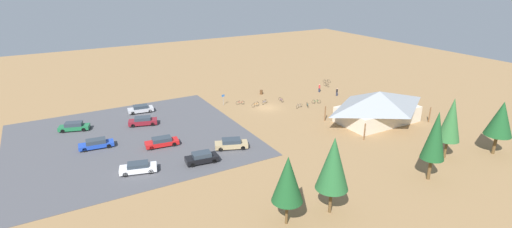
{
  "coord_description": "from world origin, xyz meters",
  "views": [
    {
      "loc": [
        35.45,
        57.98,
        23.79
      ],
      "look_at": [
        5.07,
        4.75,
        1.2
      ],
      "focal_mm": 26.88,
      "sensor_mm": 36.0,
      "label": 1
    }
  ],
  "objects_px": {
    "bicycle_purple_yard_center": "(281,100)",
    "car_maroon_aisle_side": "(143,121)",
    "bicycle_red_lone_west": "(240,103)",
    "visitor_by_pavilion": "(337,92)",
    "pine_east": "(288,179)",
    "pine_far_east": "(333,164)",
    "visitor_at_bikes": "(319,88)",
    "bicycle_silver_edge_north": "(299,106)",
    "bicycle_orange_near_porch": "(255,105)",
    "car_red_near_entry": "(162,142)",
    "car_white_by_curb": "(138,168)",
    "car_tan_end_stall": "(231,144)",
    "bike_pavilion": "(378,105)",
    "bicycle_green_yard_right": "(316,102)",
    "bicycle_blue_lone_east": "(265,102)",
    "pine_far_west": "(501,119)",
    "bicycle_teal_by_bin": "(307,105)",
    "bicycle_black_mid_cluster": "(327,81)",
    "bicycle_white_near_sign": "(360,99)",
    "car_black_mid_lot": "(202,158)",
    "trash_bin": "(261,92)",
    "bicycle_yellow_yard_left": "(376,100)",
    "car_silver_far_end": "(141,109)",
    "pine_midwest": "(451,120)",
    "car_blue_inner_stall": "(96,144)",
    "pine_mideast": "(435,136)",
    "bicycle_black_trailside": "(327,85)",
    "car_green_second_row": "(74,126)",
    "lot_sign": "(223,98)"
  },
  "relations": [
    {
      "from": "bicycle_yellow_yard_left",
      "to": "visitor_by_pavilion",
      "type": "height_order",
      "value": "visitor_by_pavilion"
    },
    {
      "from": "bicycle_red_lone_west",
      "to": "visitor_by_pavilion",
      "type": "bearing_deg",
      "value": 165.87
    },
    {
      "from": "bicycle_silver_edge_north",
      "to": "car_tan_end_stall",
      "type": "distance_m",
      "value": 21.29
    },
    {
      "from": "pine_far_west",
      "to": "bicycle_red_lone_west",
      "type": "relative_size",
      "value": 4.83
    },
    {
      "from": "trash_bin",
      "to": "bicycle_orange_near_porch",
      "type": "height_order",
      "value": "bicycle_orange_near_porch"
    },
    {
      "from": "lot_sign",
      "to": "car_blue_inner_stall",
      "type": "xyz_separation_m",
      "value": [
        24.11,
        8.41,
        -0.69
      ]
    },
    {
      "from": "pine_mideast",
      "to": "car_tan_end_stall",
      "type": "bearing_deg",
      "value": -49.08
    },
    {
      "from": "bicycle_yellow_yard_left",
      "to": "car_silver_far_end",
      "type": "xyz_separation_m",
      "value": [
        41.75,
        -16.77,
        0.37
      ]
    },
    {
      "from": "bike_pavilion",
      "to": "trash_bin",
      "type": "xyz_separation_m",
      "value": [
        9.17,
        -23.22,
        -2.49
      ]
    },
    {
      "from": "bicycle_purple_yard_center",
      "to": "car_maroon_aisle_side",
      "type": "xyz_separation_m",
      "value": [
        26.73,
        -0.93,
        0.37
      ]
    },
    {
      "from": "bicycle_teal_by_bin",
      "to": "visitor_by_pavilion",
      "type": "relative_size",
      "value": 0.91
    },
    {
      "from": "pine_far_west",
      "to": "bicycle_purple_yard_center",
      "type": "relative_size",
      "value": 4.53
    },
    {
      "from": "pine_far_east",
      "to": "pine_far_west",
      "type": "bearing_deg",
      "value": 179.13
    },
    {
      "from": "bicycle_teal_by_bin",
      "to": "car_red_near_entry",
      "type": "bearing_deg",
      "value": 7.21
    },
    {
      "from": "car_maroon_aisle_side",
      "to": "pine_midwest",
      "type": "bearing_deg",
      "value": 135.26
    },
    {
      "from": "trash_bin",
      "to": "car_white_by_curb",
      "type": "relative_size",
      "value": 0.19
    },
    {
      "from": "pine_east",
      "to": "pine_far_east",
      "type": "bearing_deg",
      "value": 172.92
    },
    {
      "from": "car_silver_far_end",
      "to": "visitor_by_pavilion",
      "type": "height_order",
      "value": "visitor_by_pavilion"
    },
    {
      "from": "bicycle_yellow_yard_left",
      "to": "visitor_at_bikes",
      "type": "bearing_deg",
      "value": -62.79
    },
    {
      "from": "pine_far_east",
      "to": "bicycle_green_yard_right",
      "type": "relative_size",
      "value": 5.28
    },
    {
      "from": "trash_bin",
      "to": "car_maroon_aisle_side",
      "type": "relative_size",
      "value": 0.18
    },
    {
      "from": "pine_far_east",
      "to": "visitor_by_pavilion",
      "type": "relative_size",
      "value": 5.25
    },
    {
      "from": "bicycle_blue_lone_east",
      "to": "bicycle_orange_near_porch",
      "type": "distance_m",
      "value": 2.36
    },
    {
      "from": "bicycle_teal_by_bin",
      "to": "bicycle_silver_edge_north",
      "type": "height_order",
      "value": "bicycle_silver_edge_north"
    },
    {
      "from": "car_red_near_entry",
      "to": "visitor_by_pavilion",
      "type": "distance_m",
      "value": 39.04
    },
    {
      "from": "car_white_by_curb",
      "to": "car_tan_end_stall",
      "type": "distance_m",
      "value": 13.39
    },
    {
      "from": "bicycle_purple_yard_center",
      "to": "pine_midwest",
      "type": "bearing_deg",
      "value": 100.85
    },
    {
      "from": "bicycle_orange_near_porch",
      "to": "car_red_near_entry",
      "type": "distance_m",
      "value": 22.35
    },
    {
      "from": "trash_bin",
      "to": "bicycle_red_lone_west",
      "type": "height_order",
      "value": "trash_bin"
    },
    {
      "from": "pine_east",
      "to": "car_maroon_aisle_side",
      "type": "relative_size",
      "value": 1.54
    },
    {
      "from": "pine_far_west",
      "to": "car_white_by_curb",
      "type": "xyz_separation_m",
      "value": [
        44.55,
        -19.09,
        -4.51
      ]
    },
    {
      "from": "bicycle_black_mid_cluster",
      "to": "bicycle_white_near_sign",
      "type": "xyz_separation_m",
      "value": [
        3.06,
        13.87,
        -0.01
      ]
    },
    {
      "from": "bike_pavilion",
      "to": "bicycle_orange_near_porch",
      "type": "distance_m",
      "value": 22.2
    },
    {
      "from": "car_tan_end_stall",
      "to": "bike_pavilion",
      "type": "bearing_deg",
      "value": 174.38
    },
    {
      "from": "bicycle_green_yard_right",
      "to": "bicycle_blue_lone_east",
      "type": "relative_size",
      "value": 1.01
    },
    {
      "from": "bicycle_white_near_sign",
      "to": "bicycle_green_yard_right",
      "type": "relative_size",
      "value": 0.93
    },
    {
      "from": "bicycle_white_near_sign",
      "to": "bicycle_teal_by_bin",
      "type": "relative_size",
      "value": 1.01
    },
    {
      "from": "pine_far_west",
      "to": "bicycle_blue_lone_east",
      "type": "height_order",
      "value": "pine_far_west"
    },
    {
      "from": "bicycle_teal_by_bin",
      "to": "bicycle_silver_edge_north",
      "type": "bearing_deg",
      "value": -10.1
    },
    {
      "from": "bicycle_red_lone_west",
      "to": "car_silver_far_end",
      "type": "bearing_deg",
      "value": -15.28
    },
    {
      "from": "bicycle_blue_lone_east",
      "to": "car_black_mid_lot",
      "type": "xyz_separation_m",
      "value": [
        19.83,
        16.85,
        0.38
      ]
    },
    {
      "from": "car_black_mid_lot",
      "to": "bicycle_green_yard_right",
      "type": "bearing_deg",
      "value": -157.04
    },
    {
      "from": "pine_mideast",
      "to": "visitor_at_bikes",
      "type": "height_order",
      "value": "pine_mideast"
    },
    {
      "from": "bicycle_silver_edge_north",
      "to": "bicycle_teal_by_bin",
      "type": "bearing_deg",
      "value": 169.9
    },
    {
      "from": "bicycle_orange_near_porch",
      "to": "bicycle_black_trailside",
      "type": "height_order",
      "value": "bicycle_orange_near_porch"
    },
    {
      "from": "bicycle_black_mid_cluster",
      "to": "bike_pavilion",
      "type": "bearing_deg",
      "value": 70.06
    },
    {
      "from": "pine_midwest",
      "to": "car_green_second_row",
      "type": "distance_m",
      "value": 56.01
    },
    {
      "from": "bicycle_yellow_yard_left",
      "to": "visitor_at_bikes",
      "type": "relative_size",
      "value": 0.92
    },
    {
      "from": "trash_bin",
      "to": "car_blue_inner_stall",
      "type": "height_order",
      "value": "car_blue_inner_stall"
    },
    {
      "from": "visitor_at_bikes",
      "to": "bicycle_silver_edge_north",
      "type": "bearing_deg",
      "value": 32.54
    }
  ]
}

